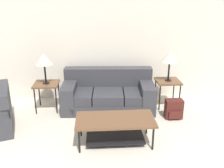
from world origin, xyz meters
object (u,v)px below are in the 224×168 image
Objects in this scene: couch at (108,95)px; table_lamp_right at (170,57)px; side_table_right at (168,83)px; table_lamp_left at (44,60)px; side_table_left at (46,86)px; backpack at (174,109)px; coffee_table at (115,125)px.

table_lamp_right is (1.29, -0.01, 0.81)m from couch.
table_lamp_left is (-2.59, -0.00, 0.57)m from side_table_right.
couch is 3.32× the size of side_table_left.
couch is 5.02× the size of backpack.
table_lamp_left is (-1.30, -0.01, 0.81)m from couch.
table_lamp_right is at bearing -0.00° from side_table_left.
side_table_right is 0.94× the size of table_lamp_right.
table_lamp_right is at bearing 0.00° from table_lamp_left.
side_table_right is at bearing 0.00° from side_table_left.
backpack is (-0.02, -0.58, -0.34)m from side_table_right.
couch is 3.32× the size of side_table_right.
side_table_left is (-1.30, -0.01, 0.23)m from couch.
table_lamp_right reaches higher than coffee_table.
couch is at bearing 91.65° from coffee_table.
couch is at bearing 154.89° from backpack.
table_lamp_right is at bearing 47.66° from coffee_table.
table_lamp_left reaches higher than side_table_left.
coffee_table is 2.06m from table_lamp_left.
coffee_table is at bearing -147.43° from backpack.
side_table_right is 0.57m from table_lamp_right.
backpack is at bearing -12.82° from table_lamp_left.
coffee_table is at bearing -45.77° from side_table_left.
table_lamp_right is at bearing 88.26° from backpack.
table_lamp_right reaches higher than side_table_left.
side_table_left is (-1.34, 1.37, 0.20)m from coffee_table.
side_table_left is 2.65m from backpack.
side_table_left is 1.51× the size of backpack.
side_table_left is at bearing 180.00° from table_lamp_right.
table_lamp_right reaches higher than side_table_right.
side_table_right is (1.29, -0.01, 0.23)m from couch.
side_table_left is 0.57m from table_lamp_left.
couch is 3.13× the size of table_lamp_right.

